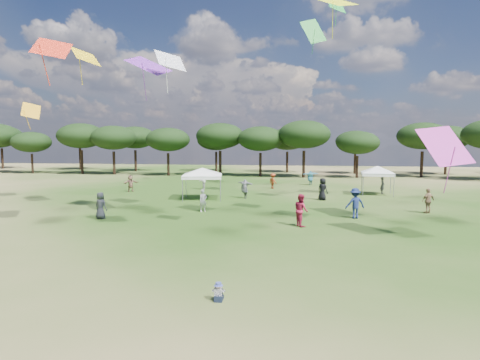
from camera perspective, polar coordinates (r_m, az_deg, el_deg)
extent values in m
plane|color=#2D4D17|center=(11.16, -6.23, -20.03)|extent=(140.00, 140.00, 0.00)
cylinder|color=black|center=(67.68, -27.44, 2.09)|extent=(0.33, 0.33, 2.92)
ellipsoid|color=black|center=(67.60, -27.56, 4.80)|extent=(5.67, 5.67, 3.06)
cylinder|color=black|center=(63.55, -21.56, 2.40)|extent=(0.40, 0.40, 3.49)
ellipsoid|color=black|center=(63.48, -21.68, 5.86)|extent=(6.79, 6.79, 3.66)
cylinder|color=black|center=(60.90, -17.48, 2.32)|extent=(0.38, 0.38, 3.32)
ellipsoid|color=black|center=(60.82, -17.58, 5.76)|extent=(6.44, 6.44, 3.47)
cylinder|color=black|center=(57.07, -10.16, 2.21)|extent=(0.36, 0.36, 3.14)
ellipsoid|color=black|center=(56.98, -10.22, 5.68)|extent=(6.11, 6.11, 3.29)
cylinder|color=black|center=(56.70, -2.83, 2.43)|extent=(0.40, 0.40, 3.46)
ellipsoid|color=black|center=(56.62, -2.85, 6.28)|extent=(6.73, 6.73, 3.63)
cylinder|color=black|center=(54.70, 2.92, 2.18)|extent=(0.37, 0.37, 3.21)
ellipsoid|color=black|center=(54.61, 2.93, 5.88)|extent=(6.24, 6.24, 3.36)
cylinder|color=black|center=(54.00, 9.05, 2.26)|extent=(0.41, 0.41, 3.56)
ellipsoid|color=black|center=(53.92, 9.11, 6.42)|extent=(6.91, 6.91, 3.73)
cylinder|color=black|center=(54.88, 16.30, 1.80)|extent=(0.33, 0.33, 2.88)
ellipsoid|color=black|center=(54.78, 16.40, 5.11)|extent=(5.60, 5.60, 3.02)
cylinder|color=black|center=(59.11, 24.43, 2.05)|extent=(0.39, 0.39, 3.44)
ellipsoid|color=black|center=(59.03, 24.58, 5.72)|extent=(6.69, 6.69, 3.60)
cylinder|color=black|center=(81.84, -30.71, 2.65)|extent=(0.41, 0.41, 3.56)
ellipsoid|color=black|center=(81.79, -30.85, 5.39)|extent=(6.92, 6.92, 3.73)
cylinder|color=black|center=(73.21, -21.76, 2.80)|extent=(0.41, 0.41, 3.62)
ellipsoid|color=black|center=(73.16, -21.87, 5.92)|extent=(7.03, 7.03, 3.79)
cylinder|color=black|center=(66.65, -14.63, 2.68)|extent=(0.39, 0.39, 3.37)
ellipsoid|color=black|center=(66.58, -14.71, 5.87)|extent=(6.54, 6.54, 3.53)
cylinder|color=black|center=(64.48, -3.40, 2.65)|extent=(0.36, 0.36, 3.11)
ellipsoid|color=black|center=(64.39, -3.42, 5.69)|extent=(6.05, 6.05, 3.26)
cylinder|color=black|center=(62.37, 6.72, 2.56)|extent=(0.37, 0.37, 3.20)
ellipsoid|color=black|center=(62.28, 6.76, 5.79)|extent=(6.21, 6.21, 3.35)
cylinder|color=black|center=(61.72, 16.01, 2.25)|extent=(0.34, 0.34, 2.99)
ellipsoid|color=black|center=(61.63, 16.10, 5.31)|extent=(5.81, 5.81, 3.13)
cylinder|color=black|center=(65.06, 27.21, 2.15)|extent=(0.38, 0.38, 3.31)
ellipsoid|color=black|center=(64.98, 27.36, 5.36)|extent=(6.43, 6.43, 3.47)
cylinder|color=gray|center=(32.21, -8.18, -1.36)|extent=(0.06, 0.06, 1.94)
cylinder|color=gray|center=(32.04, -2.82, -1.35)|extent=(0.06, 0.06, 1.94)
cylinder|color=gray|center=(35.18, -7.68, -0.77)|extent=(0.06, 0.06, 1.94)
cylinder|color=gray|center=(35.03, -2.78, -0.76)|extent=(0.06, 0.06, 1.94)
cube|color=white|center=(33.49, -5.38, 0.51)|extent=(3.70, 3.70, 0.25)
pyramid|color=white|center=(33.43, -5.39, 1.75)|extent=(6.34, 6.34, 0.60)
cylinder|color=gray|center=(36.74, 17.08, -0.71)|extent=(0.06, 0.06, 1.92)
cylinder|color=gray|center=(36.94, 21.04, -0.80)|extent=(0.06, 0.06, 1.92)
cylinder|color=gray|center=(39.27, 16.92, -0.32)|extent=(0.06, 0.06, 1.92)
cylinder|color=gray|center=(39.47, 20.62, -0.41)|extent=(0.06, 0.06, 1.92)
cube|color=white|center=(38.00, 18.96, 0.81)|extent=(2.99, 2.99, 0.25)
pyramid|color=white|center=(37.95, 18.99, 1.90)|extent=(5.49, 5.49, 0.60)
cube|color=black|center=(12.61, -3.08, -16.44)|extent=(0.25, 0.25, 0.19)
cube|color=black|center=(12.80, -3.33, -16.31)|extent=(0.10, 0.23, 0.10)
cube|color=black|center=(12.77, -2.56, -16.35)|extent=(0.10, 0.23, 0.10)
cube|color=white|center=(12.53, -3.08, -15.57)|extent=(0.24, 0.18, 0.24)
cylinder|color=white|center=(12.62, -3.73, -15.42)|extent=(0.09, 0.24, 0.15)
cylinder|color=white|center=(12.57, -2.33, -15.49)|extent=(0.09, 0.24, 0.15)
sphere|color=#E0B293|center=(12.47, -3.09, -14.85)|extent=(0.17, 0.17, 0.17)
cone|color=#555EC7|center=(12.46, -3.09, -14.68)|extent=(0.28, 0.28, 0.03)
cylinder|color=#555EC7|center=(12.45, -3.09, -14.52)|extent=(0.18, 0.18, 0.07)
imported|color=#943518|center=(40.88, 4.70, -0.13)|extent=(1.11, 1.14, 1.57)
imported|color=beige|center=(40.05, -5.39, -0.09)|extent=(0.79, 0.95, 1.79)
imported|color=#2F2E34|center=(39.11, 19.60, -0.70)|extent=(0.54, 0.66, 1.54)
imported|color=navy|center=(26.00, 16.05, -3.20)|extent=(1.39, 1.04, 1.91)
imported|color=#333439|center=(26.35, -19.21, -3.45)|extent=(0.93, 0.73, 1.67)
imported|color=#845B48|center=(39.63, -15.29, -0.45)|extent=(1.37, 1.40, 1.61)
imported|color=#89684B|center=(29.60, 25.19, -2.69)|extent=(1.06, 0.84, 1.69)
imported|color=#24596C|center=(44.68, 9.97, 0.31)|extent=(1.99, 1.35, 1.60)
imported|color=#56565B|center=(33.74, 0.66, -1.25)|extent=(1.82, 1.79, 1.63)
imported|color=#BCB8B1|center=(27.50, -5.27, -2.93)|extent=(0.66, 0.65, 1.53)
imported|color=black|center=(33.40, 11.66, -1.27)|extent=(1.05, 1.02, 1.82)
imported|color=maroon|center=(23.00, 8.69, -4.25)|extent=(1.01, 1.11, 1.85)
plane|color=#BC2FA0|center=(21.37, 27.08, 4.37)|extent=(3.03, 2.35, 2.00)
plane|color=green|center=(33.89, 13.44, 23.12)|extent=(1.87, 2.03, 1.70)
plane|color=red|center=(22.90, -25.19, 16.63)|extent=(2.45, 2.51, 1.43)
plane|color=#F2FD1A|center=(22.96, 12.96, 23.62)|extent=(3.10, 2.78, 1.47)
plane|color=orange|center=(35.80, -27.59, 8.75)|extent=(1.83, 2.11, 1.51)
plane|color=#1A8326|center=(40.63, 10.38, 20.09)|extent=(3.01, 1.79, 2.86)
plane|color=yellow|center=(29.27, -21.13, 16.09)|extent=(2.51, 2.88, 1.52)
plane|color=silver|center=(24.40, -9.93, 16.41)|extent=(2.47, 2.68, 1.51)
plane|color=purple|center=(26.24, -12.89, 15.59)|extent=(2.69, 2.40, 1.76)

